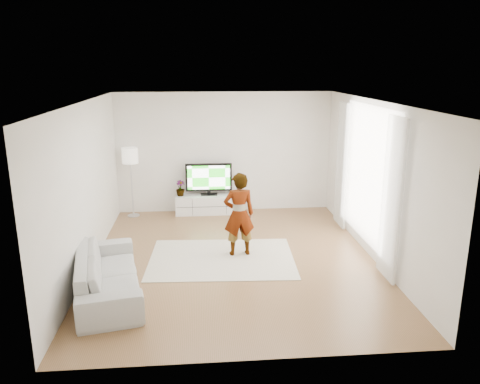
{
  "coord_description": "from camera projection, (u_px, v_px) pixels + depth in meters",
  "views": [
    {
      "loc": [
        -0.57,
        -7.79,
        3.39
      ],
      "look_at": [
        0.14,
        0.4,
        1.15
      ],
      "focal_mm": 35.0,
      "sensor_mm": 36.0,
      "label": 1
    }
  ],
  "objects": [
    {
      "name": "rug",
      "position": [
        222.0,
        258.0,
        8.45
      ],
      "size": [
        2.68,
        1.99,
        0.01
      ],
      "primitive_type": "cube",
      "rotation": [
        0.0,
        0.0,
        -0.05
      ],
      "color": "beige",
      "rests_on": "floor"
    },
    {
      "name": "curtain_far",
      "position": [
        342.0,
        165.0,
        9.81
      ],
      "size": [
        0.04,
        0.7,
        2.6
      ],
      "primitive_type": "cube",
      "color": "white",
      "rests_on": "floor"
    },
    {
      "name": "wall_back",
      "position": [
        224.0,
        153.0,
        10.94
      ],
      "size": [
        5.0,
        0.02,
        2.8
      ],
      "primitive_type": "cube",
      "color": "white",
      "rests_on": "floor"
    },
    {
      "name": "ceiling",
      "position": [
        234.0,
        102.0,
        7.69
      ],
      "size": [
        6.0,
        6.0,
        0.0
      ],
      "primitive_type": "plane",
      "color": "white",
      "rests_on": "wall_back"
    },
    {
      "name": "television",
      "position": [
        209.0,
        178.0,
        10.86
      ],
      "size": [
        1.08,
        0.21,
        0.75
      ],
      "color": "black",
      "rests_on": "media_console"
    },
    {
      "name": "wall_right",
      "position": [
        375.0,
        181.0,
        8.27
      ],
      "size": [
        0.02,
        6.0,
        2.8
      ],
      "primitive_type": "cube",
      "color": "white",
      "rests_on": "floor"
    },
    {
      "name": "wall_front",
      "position": [
        254.0,
        251.0,
        5.18
      ],
      "size": [
        5.0,
        0.02,
        2.8
      ],
      "primitive_type": "cube",
      "color": "white",
      "rests_on": "floor"
    },
    {
      "name": "wall_left",
      "position": [
        86.0,
        187.0,
        7.85
      ],
      "size": [
        0.02,
        6.0,
        2.8
      ],
      "primitive_type": "cube",
      "color": "white",
      "rests_on": "floor"
    },
    {
      "name": "player",
      "position": [
        239.0,
        214.0,
        8.43
      ],
      "size": [
        0.6,
        0.43,
        1.54
      ],
      "primitive_type": "imported",
      "rotation": [
        0.0,
        0.0,
        3.25
      ],
      "color": "#334772",
      "rests_on": "rug"
    },
    {
      "name": "curtain_near",
      "position": [
        391.0,
        200.0,
        7.31
      ],
      "size": [
        0.04,
        0.7,
        2.6
      ],
      "primitive_type": "cube",
      "color": "white",
      "rests_on": "floor"
    },
    {
      "name": "floor_lamp",
      "position": [
        130.0,
        159.0,
        10.49
      ],
      "size": [
        0.35,
        0.35,
        1.6
      ],
      "color": "silver",
      "rests_on": "floor"
    },
    {
      "name": "potted_plant",
      "position": [
        180.0,
        188.0,
        10.84
      ],
      "size": [
        0.27,
        0.27,
        0.36
      ],
      "primitive_type": "imported",
      "rotation": [
        0.0,
        0.0,
        0.4
      ],
      "color": "#3F7238",
      "rests_on": "media_console"
    },
    {
      "name": "media_console",
      "position": [
        209.0,
        204.0,
        11.0
      ],
      "size": [
        1.57,
        0.45,
        0.44
      ],
      "color": "white",
      "rests_on": "floor"
    },
    {
      "name": "floor",
      "position": [
        234.0,
        259.0,
        8.43
      ],
      "size": [
        6.0,
        6.0,
        0.0
      ],
      "primitive_type": "plane",
      "color": "#916041",
      "rests_on": "ground"
    },
    {
      "name": "sofa",
      "position": [
        108.0,
        274.0,
        7.09
      ],
      "size": [
        1.33,
        2.4,
        0.66
      ],
      "primitive_type": "imported",
      "rotation": [
        0.0,
        0.0,
        1.78
      ],
      "color": "beige",
      "rests_on": "floor"
    },
    {
      "name": "game_console",
      "position": [
        238.0,
        190.0,
        10.97
      ],
      "size": [
        0.07,
        0.16,
        0.22
      ],
      "rotation": [
        0.0,
        0.0,
        0.11
      ],
      "color": "white",
      "rests_on": "media_console"
    },
    {
      "name": "window",
      "position": [
        368.0,
        175.0,
        8.54
      ],
      "size": [
        0.01,
        2.6,
        2.5
      ],
      "primitive_type": "cube",
      "color": "white",
      "rests_on": "wall_right"
    }
  ]
}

